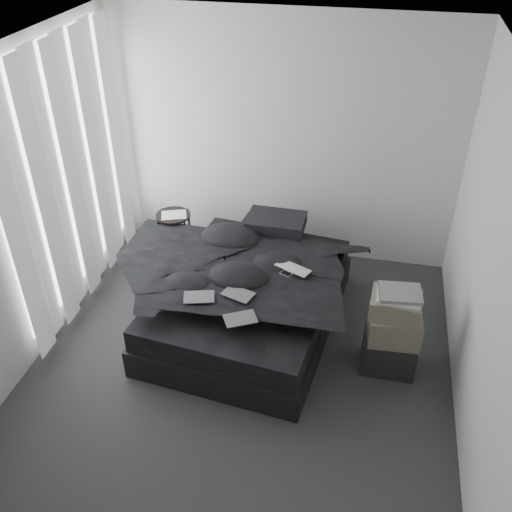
% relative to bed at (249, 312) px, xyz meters
% --- Properties ---
extents(floor, '(3.60, 4.20, 0.01)m').
position_rel_bed_xyz_m(floor, '(0.06, -0.75, -0.14)').
color(floor, '#313134').
rests_on(floor, ground).
extents(ceiling, '(3.60, 4.20, 0.01)m').
position_rel_bed_xyz_m(ceiling, '(0.06, -0.75, 2.46)').
color(ceiling, white).
rests_on(ceiling, ground).
extents(wall_back, '(3.60, 0.01, 2.60)m').
position_rel_bed_xyz_m(wall_back, '(0.06, 1.35, 1.16)').
color(wall_back, silver).
rests_on(wall_back, ground).
extents(wall_left, '(0.01, 4.20, 2.60)m').
position_rel_bed_xyz_m(wall_left, '(-1.74, -0.75, 1.16)').
color(wall_left, silver).
rests_on(wall_left, ground).
extents(wall_right, '(0.01, 4.20, 2.60)m').
position_rel_bed_xyz_m(wall_right, '(1.86, -0.75, 1.16)').
color(wall_right, silver).
rests_on(wall_right, ground).
extents(window_left, '(0.02, 2.00, 2.30)m').
position_rel_bed_xyz_m(window_left, '(-1.72, 0.15, 1.21)').
color(window_left, white).
rests_on(window_left, wall_left).
extents(curtain_left, '(0.06, 2.12, 2.48)m').
position_rel_bed_xyz_m(curtain_left, '(-1.67, 0.15, 1.14)').
color(curtain_left, white).
rests_on(curtain_left, wall_left).
extents(bed, '(1.75, 2.18, 0.27)m').
position_rel_bed_xyz_m(bed, '(0.00, 0.00, 0.00)').
color(bed, black).
rests_on(bed, floor).
extents(mattress, '(1.69, 2.12, 0.22)m').
position_rel_bed_xyz_m(mattress, '(0.00, 0.00, 0.24)').
color(mattress, black).
rests_on(mattress, bed).
extents(duvet, '(1.68, 1.88, 0.24)m').
position_rel_bed_xyz_m(duvet, '(-0.01, -0.05, 0.47)').
color(duvet, black).
rests_on(duvet, mattress).
extents(pillow_lower, '(0.65, 0.48, 0.14)m').
position_rel_bed_xyz_m(pillow_lower, '(0.04, 0.78, 0.42)').
color(pillow_lower, black).
rests_on(pillow_lower, mattress).
extents(pillow_upper, '(0.57, 0.40, 0.13)m').
position_rel_bed_xyz_m(pillow_upper, '(0.11, 0.76, 0.55)').
color(pillow_upper, black).
rests_on(pillow_upper, pillow_lower).
extents(laptop, '(0.38, 0.32, 0.03)m').
position_rel_bed_xyz_m(laptop, '(0.38, 0.01, 0.60)').
color(laptop, silver).
rests_on(laptop, duvet).
extents(comic_a, '(0.29, 0.23, 0.01)m').
position_rel_bed_xyz_m(comic_a, '(-0.31, -0.51, 0.59)').
color(comic_a, black).
rests_on(comic_a, duvet).
extents(comic_b, '(0.29, 0.24, 0.01)m').
position_rel_bed_xyz_m(comic_b, '(0.00, -0.39, 0.60)').
color(comic_b, black).
rests_on(comic_b, duvet).
extents(comic_c, '(0.30, 0.27, 0.01)m').
position_rel_bed_xyz_m(comic_c, '(0.10, -0.70, 0.60)').
color(comic_c, black).
rests_on(comic_c, duvet).
extents(side_stand, '(0.41, 0.41, 0.66)m').
position_rel_bed_xyz_m(side_stand, '(-0.97, 0.73, 0.19)').
color(side_stand, black).
rests_on(side_stand, floor).
extents(papers, '(0.30, 0.26, 0.01)m').
position_rel_bed_xyz_m(papers, '(-0.96, 0.72, 0.53)').
color(papers, white).
rests_on(papers, side_stand).
extents(floor_books, '(0.21, 0.25, 0.15)m').
position_rel_bed_xyz_m(floor_books, '(-0.96, 0.26, -0.06)').
color(floor_books, black).
rests_on(floor_books, floor).
extents(box_lower, '(0.45, 0.35, 0.33)m').
position_rel_bed_xyz_m(box_lower, '(1.31, -0.29, 0.03)').
color(box_lower, black).
rests_on(box_lower, floor).
extents(box_mid, '(0.44, 0.36, 0.25)m').
position_rel_bed_xyz_m(box_mid, '(1.32, -0.30, 0.32)').
color(box_mid, '#655C50').
rests_on(box_mid, box_lower).
extents(box_upper, '(0.42, 0.35, 0.18)m').
position_rel_bed_xyz_m(box_upper, '(1.30, -0.29, 0.54)').
color(box_upper, '#655C50').
rests_on(box_upper, box_mid).
extents(art_book_white, '(0.34, 0.28, 0.03)m').
position_rel_bed_xyz_m(art_book_white, '(1.31, -0.29, 0.64)').
color(art_book_white, silver).
rests_on(art_book_white, box_upper).
extents(art_book_snake, '(0.36, 0.30, 0.03)m').
position_rel_bed_xyz_m(art_book_snake, '(1.32, -0.30, 0.68)').
color(art_book_snake, silver).
rests_on(art_book_snake, art_book_white).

